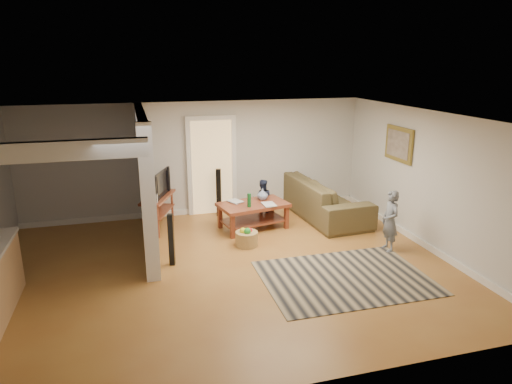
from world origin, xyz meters
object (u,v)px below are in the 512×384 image
sofa (320,214)px  child (388,250)px  speaker_right (219,192)px  toddler (262,219)px  speaker_left (171,240)px  toy_basket (247,238)px  coffee_table (254,209)px  tv_console (158,199)px

sofa → child: (0.38, -2.23, 0.00)m
speaker_right → toddler: (0.85, -0.50, -0.53)m
sofa → speaker_left: size_ratio=3.16×
sofa → speaker_left: (-3.48, -1.80, 0.45)m
toy_basket → coffee_table: bearing=66.8°
speaker_left → toddler: size_ratio=1.01×
child → speaker_left: bearing=-94.3°
sofa → coffee_table: coffee_table is taller
coffee_table → tv_console: 1.94m
coffee_table → toy_basket: size_ratio=3.58×
tv_console → child: tv_console is taller
toy_basket → speaker_right: bearing=95.0°
toddler → speaker_left: bearing=54.5°
tv_console → coffee_table: bearing=8.3°
coffee_table → child: coffee_table is taller
sofa → tv_console: tv_console is taller
child → toddler: bearing=-139.8°
toy_basket → toddler: (0.69, 1.34, -0.15)m
coffee_table → toddler: (0.32, 0.46, -0.42)m
coffee_table → toy_basket: coffee_table is taller
speaker_left → child: speaker_left is taller
coffee_table → toy_basket: (-0.38, -0.88, -0.26)m
toy_basket → child: size_ratio=0.37×
speaker_right → tv_console: bearing=-140.6°
speaker_left → toy_basket: (1.42, 0.46, -0.30)m
speaker_left → toy_basket: bearing=33.1°
sofa → coffee_table: 1.80m
sofa → speaker_right: bearing=73.7°
sofa → toddler: (-1.37, -0.00, 0.00)m
tv_console → child: size_ratio=1.06×
tv_console → speaker_left: (0.08, -1.79, -0.19)m
tv_console → speaker_left: size_ratio=1.32×
sofa → toddler: 1.37m
speaker_right → toddler: speaker_right is taller
toy_basket → toddler: size_ratio=0.47×
child → speaker_right: bearing=-134.3°
speaker_right → toy_basket: 1.89m
tv_console → toddler: (2.19, 0.01, -0.64)m
tv_console → sofa: bearing=22.1°
coffee_table → speaker_right: size_ratio=1.41×
tv_console → speaker_left: tv_console is taller
sofa → coffee_table: bearing=101.7°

